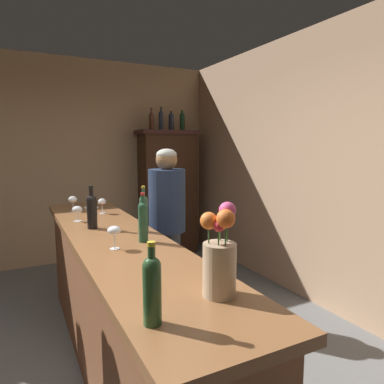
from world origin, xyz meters
TOP-DOWN VIEW (x-y plane):
  - wall_back at (0.00, 3.07)m, footprint 4.98×0.12m
  - wall_right at (2.49, 0.00)m, footprint 0.12×6.13m
  - bar_counter at (0.34, 0.34)m, footprint 0.61×3.13m
  - display_cabinet at (1.76, 2.76)m, footprint 0.89×0.44m
  - wine_bottle_syrah at (0.46, 0.13)m, footprint 0.06×0.06m
  - wine_bottle_pinot at (0.24, 0.66)m, footprint 0.08×0.08m
  - wine_bottle_malbec at (0.55, 0.38)m, footprint 0.06×0.06m
  - wine_bottle_riesling at (0.14, -0.90)m, footprint 0.07×0.07m
  - wine_glass_front at (0.18, 0.97)m, footprint 0.08×0.08m
  - wine_glass_mid at (0.25, 0.06)m, footprint 0.08×0.08m
  - wine_glass_rear at (0.21, 1.47)m, footprint 0.08×0.08m
  - wine_glass_spare at (0.44, 1.21)m, footprint 0.07×0.07m
  - flower_arrangement at (0.48, -0.80)m, footprint 0.16×0.15m
  - cheese_plate at (0.40, 1.53)m, footprint 0.14×0.14m
  - display_bottle_left at (1.52, 2.76)m, footprint 0.07×0.07m
  - display_bottle_midleft at (1.67, 2.76)m, footprint 0.07×0.07m
  - display_bottle_center at (1.83, 2.76)m, footprint 0.08×0.08m
  - display_bottle_midright at (2.01, 2.76)m, footprint 0.07×0.07m
  - bartender at (1.01, 1.02)m, footprint 0.35×0.35m

SIDE VIEW (x-z plane):
  - bar_counter at x=0.34m, z-range 0.00..1.01m
  - bartender at x=1.01m, z-range 0.08..1.69m
  - display_cabinet at x=1.76m, z-range 0.04..1.89m
  - cheese_plate at x=0.40m, z-range 1.00..1.02m
  - wine_glass_front at x=0.18m, z-range 1.03..1.16m
  - wine_glass_spare at x=0.44m, z-range 1.04..1.18m
  - wine_glass_rear at x=0.21m, z-range 1.04..1.19m
  - wine_glass_mid at x=0.25m, z-range 1.04..1.19m
  - wine_bottle_riesling at x=0.14m, z-range 0.99..1.30m
  - wine_bottle_pinot at x=0.24m, z-range 0.99..1.32m
  - wine_bottle_syrah at x=0.46m, z-range 0.99..1.32m
  - wine_bottle_malbec at x=0.55m, z-range 0.98..1.33m
  - flower_arrangement at x=0.48m, z-range 0.97..1.37m
  - wall_back at x=0.00m, z-range 0.00..2.81m
  - wall_right at x=2.49m, z-range 0.00..2.81m
  - display_bottle_left at x=1.52m, z-range 1.83..2.14m
  - display_bottle_center at x=1.83m, z-range 1.84..2.14m
  - display_bottle_midright at x=2.01m, z-range 1.84..2.16m
  - display_bottle_midleft at x=1.67m, z-range 1.84..2.17m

